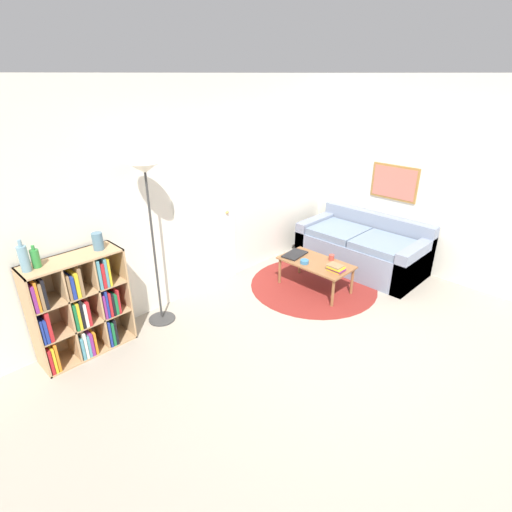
# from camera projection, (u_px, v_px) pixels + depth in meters

# --- Properties ---
(ground_plane) EXTENTS (14.00, 14.00, 0.00)m
(ground_plane) POSITION_uv_depth(u_px,v_px,m) (371.00, 369.00, 3.84)
(ground_plane) COLOR gray
(wall_back) EXTENTS (7.71, 0.11, 2.60)m
(wall_back) POSITION_uv_depth(u_px,v_px,m) (204.00, 191.00, 4.86)
(wall_back) COLOR silver
(wall_back) RESTS_ON ground_plane
(wall_right) EXTENTS (0.08, 5.42, 2.60)m
(wall_right) POSITION_uv_depth(u_px,v_px,m) (392.00, 174.00, 5.61)
(wall_right) COLOR silver
(wall_right) RESTS_ON ground_plane
(rug) EXTENTS (1.68, 1.68, 0.01)m
(rug) POSITION_uv_depth(u_px,v_px,m) (313.00, 285.00, 5.36)
(rug) COLOR maroon
(rug) RESTS_ON ground_plane
(bookshelf) EXTENTS (0.90, 0.34, 1.04)m
(bookshelf) POSITION_uv_depth(u_px,v_px,m) (79.00, 307.00, 3.89)
(bookshelf) COLOR tan
(bookshelf) RESTS_ON ground_plane
(floor_lamp) EXTENTS (0.30, 0.30, 1.80)m
(floor_lamp) POSITION_uv_depth(u_px,v_px,m) (148.00, 196.00, 4.01)
(floor_lamp) COLOR #333333
(floor_lamp) RESTS_ON ground_plane
(couch) EXTENTS (0.91, 1.74, 0.73)m
(couch) POSITION_uv_depth(u_px,v_px,m) (363.00, 248.00, 5.79)
(couch) COLOR gray
(couch) RESTS_ON ground_plane
(coffee_table) EXTENTS (0.51, 0.93, 0.39)m
(coffee_table) POSITION_uv_depth(u_px,v_px,m) (316.00, 265.00, 5.15)
(coffee_table) COLOR brown
(coffee_table) RESTS_ON ground_plane
(laptop) EXTENTS (0.37, 0.25, 0.02)m
(laptop) POSITION_uv_depth(u_px,v_px,m) (295.00, 254.00, 5.32)
(laptop) COLOR black
(laptop) RESTS_ON coffee_table
(bowl) EXTENTS (0.11, 0.11, 0.05)m
(bowl) POSITION_uv_depth(u_px,v_px,m) (304.00, 262.00, 5.08)
(bowl) COLOR teal
(bowl) RESTS_ON coffee_table
(book_stack_on_table) EXTENTS (0.15, 0.20, 0.08)m
(book_stack_on_table) POSITION_uv_depth(u_px,v_px,m) (336.00, 268.00, 4.88)
(book_stack_on_table) COLOR gold
(book_stack_on_table) RESTS_ON coffee_table
(cup) EXTENTS (0.07, 0.07, 0.08)m
(cup) POSITION_uv_depth(u_px,v_px,m) (331.00, 257.00, 5.16)
(cup) COLOR #A33D33
(cup) RESTS_ON coffee_table
(bottle_left) EXTENTS (0.08, 0.08, 0.29)m
(bottle_left) POSITION_uv_depth(u_px,v_px,m) (24.00, 258.00, 3.39)
(bottle_left) COLOR #6B93A3
(bottle_left) RESTS_ON bookshelf
(bottle_middle) EXTENTS (0.07, 0.07, 0.21)m
(bottle_middle) POSITION_uv_depth(u_px,v_px,m) (35.00, 258.00, 3.48)
(bottle_middle) COLOR #2D8438
(bottle_middle) RESTS_ON bookshelf
(vase_on_shelf) EXTENTS (0.10, 0.10, 0.17)m
(vase_on_shelf) POSITION_uv_depth(u_px,v_px,m) (98.00, 241.00, 3.83)
(vase_on_shelf) COLOR slate
(vase_on_shelf) RESTS_ON bookshelf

